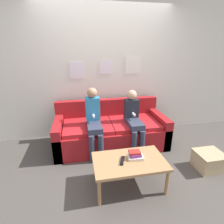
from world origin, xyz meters
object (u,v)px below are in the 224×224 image
couch (111,131)px  person_right (133,118)px  coffee_table (129,163)px  storage_box (209,161)px  tv_remote (122,161)px  person_left (94,119)px

couch → person_right: size_ratio=1.90×
couch → person_right: 0.53m
coffee_table → person_right: person_right is taller
storage_box → tv_remote: bearing=-175.7°
tv_remote → storage_box: 1.41m
couch → person_right: bearing=-29.6°
coffee_table → person_right: size_ratio=0.88×
couch → tv_remote: size_ratio=11.53×
person_right → coffee_table: bearing=-110.3°
couch → coffee_table: bearing=-88.2°
couch → storage_box: (1.32, -1.01, -0.14)m
person_left → person_right: size_ratio=1.07×
person_right → tv_remote: 1.02m
person_right → storage_box: bearing=-40.1°
couch → coffee_table: couch is taller
couch → tv_remote: 1.12m
person_left → tv_remote: (0.27, -0.91, -0.22)m
couch → tv_remote: couch is taller
coffee_table → tv_remote: (-0.09, -0.00, 0.05)m
coffee_table → storage_box: size_ratio=2.31×
couch → coffee_table: 1.11m
person_left → tv_remote: person_left is taller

